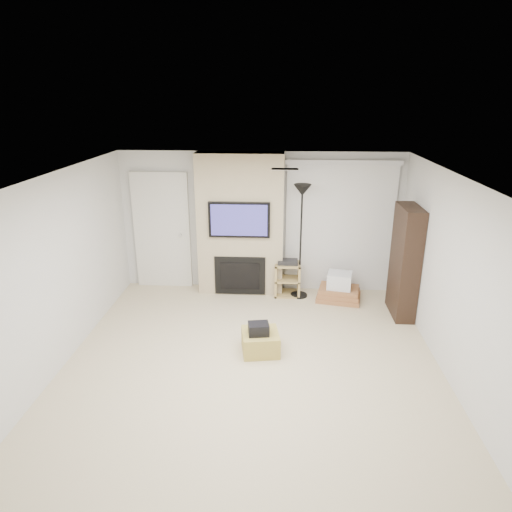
# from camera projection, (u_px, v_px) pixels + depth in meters

# --- Properties ---
(floor) EXTENTS (5.00, 5.50, 0.00)m
(floor) POSITION_uv_depth(u_px,v_px,m) (251.00, 368.00, 6.01)
(floor) COLOR beige
(floor) RESTS_ON ground
(ceiling) EXTENTS (5.00, 5.50, 0.00)m
(ceiling) POSITION_uv_depth(u_px,v_px,m) (250.00, 179.00, 5.18)
(ceiling) COLOR white
(ceiling) RESTS_ON wall_back
(wall_back) EXTENTS (5.00, 0.00, 2.50)m
(wall_back) POSITION_uv_depth(u_px,v_px,m) (261.00, 222.00, 8.18)
(wall_back) COLOR silver
(wall_back) RESTS_ON ground
(wall_front) EXTENTS (5.00, 0.00, 2.50)m
(wall_front) POSITION_uv_depth(u_px,v_px,m) (222.00, 441.00, 3.01)
(wall_front) COLOR silver
(wall_front) RESTS_ON ground
(wall_left) EXTENTS (0.00, 5.50, 2.50)m
(wall_left) POSITION_uv_depth(u_px,v_px,m) (52.00, 277.00, 5.73)
(wall_left) COLOR silver
(wall_left) RESTS_ON ground
(wall_right) EXTENTS (0.00, 5.50, 2.50)m
(wall_right) POSITION_uv_depth(u_px,v_px,m) (458.00, 285.00, 5.46)
(wall_right) COLOR silver
(wall_right) RESTS_ON ground
(hvac_vent) EXTENTS (0.35, 0.18, 0.01)m
(hvac_vent) POSITION_uv_depth(u_px,v_px,m) (285.00, 169.00, 5.91)
(hvac_vent) COLOR silver
(hvac_vent) RESTS_ON ceiling
(ottoman) EXTENTS (0.57, 0.57, 0.30)m
(ottoman) POSITION_uv_depth(u_px,v_px,m) (260.00, 342.00, 6.36)
(ottoman) COLOR #AD9844
(ottoman) RESTS_ON floor
(black_bag) EXTENTS (0.31, 0.26, 0.16)m
(black_bag) POSITION_uv_depth(u_px,v_px,m) (259.00, 329.00, 6.24)
(black_bag) COLOR black
(black_bag) RESTS_ON ottoman
(fireplace_wall) EXTENTS (1.50, 0.47, 2.50)m
(fireplace_wall) POSITION_uv_depth(u_px,v_px,m) (240.00, 226.00, 8.01)
(fireplace_wall) COLOR tan
(fireplace_wall) RESTS_ON floor
(entry_door) EXTENTS (1.02, 0.11, 2.14)m
(entry_door) POSITION_uv_depth(u_px,v_px,m) (162.00, 231.00, 8.31)
(entry_door) COLOR silver
(entry_door) RESTS_ON floor
(vertical_blinds) EXTENTS (1.98, 0.10, 2.37)m
(vertical_blinds) POSITION_uv_depth(u_px,v_px,m) (340.00, 223.00, 8.05)
(vertical_blinds) COLOR silver
(vertical_blinds) RESTS_ON floor
(floor_lamp) EXTENTS (0.30, 0.30, 2.01)m
(floor_lamp) POSITION_uv_depth(u_px,v_px,m) (302.00, 210.00, 7.65)
(floor_lamp) COLOR black
(floor_lamp) RESTS_ON floor
(av_stand) EXTENTS (0.45, 0.38, 0.66)m
(av_stand) POSITION_uv_depth(u_px,v_px,m) (287.00, 277.00, 8.12)
(av_stand) COLOR tan
(av_stand) RESTS_ON floor
(box_stack) EXTENTS (0.84, 0.69, 0.50)m
(box_stack) POSITION_uv_depth(u_px,v_px,m) (339.00, 289.00, 7.98)
(box_stack) COLOR #9F663C
(box_stack) RESTS_ON floor
(bookshelf) EXTENTS (0.30, 0.80, 1.80)m
(bookshelf) POSITION_uv_depth(u_px,v_px,m) (405.00, 262.00, 7.23)
(bookshelf) COLOR black
(bookshelf) RESTS_ON floor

